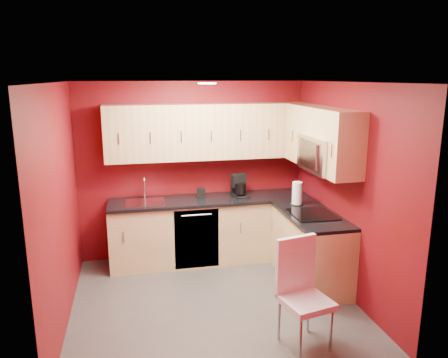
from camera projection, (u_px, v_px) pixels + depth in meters
name	position (u px, v px, depth m)	size (l,w,h in m)	color
floor	(213.00, 301.00, 5.09)	(3.20, 3.20, 0.00)	#474442
ceiling	(212.00, 82.00, 4.52)	(3.20, 3.20, 0.00)	white
wall_back	(193.00, 170.00, 6.23)	(3.20, 3.20, 0.00)	maroon
wall_front	(249.00, 250.00, 3.38)	(3.20, 3.20, 0.00)	maroon
wall_left	(60.00, 207.00, 4.48)	(3.00, 3.00, 0.00)	maroon
wall_right	(346.00, 190.00, 5.14)	(3.00, 3.00, 0.00)	maroon
base_cabinets_back	(211.00, 230.00, 6.18)	(2.80, 0.60, 0.87)	#EACD86
base_cabinets_right	(311.00, 249.00, 5.50)	(0.60, 1.30, 0.87)	#EACD86
countertop_back	(211.00, 200.00, 6.06)	(2.80, 0.63, 0.04)	black
countertop_right	(312.00, 215.00, 5.38)	(0.63, 1.27, 0.04)	black
upper_cabinets_back	(209.00, 131.00, 5.98)	(2.80, 0.35, 0.75)	tan
upper_cabinets_right	(319.00, 132.00, 5.37)	(0.35, 1.55, 0.75)	tan
microwave	(324.00, 154.00, 5.19)	(0.42, 0.76, 0.42)	silver
cooktop	(312.00, 214.00, 5.34)	(0.50, 0.55, 0.01)	black
sink	(145.00, 199.00, 5.88)	(0.52, 0.42, 0.35)	silver
dishwasher_front	(197.00, 239.00, 5.85)	(0.60, 0.02, 0.82)	black
downlight	(207.00, 83.00, 4.81)	(0.20, 0.20, 0.01)	white
coffee_maker	(241.00, 186.00, 6.09)	(0.19, 0.26, 0.32)	black
napkin_holder	(201.00, 193.00, 6.09)	(0.12, 0.12, 0.13)	black
paper_towel	(297.00, 193.00, 5.73)	(0.17, 0.17, 0.30)	white
dining_chair	(306.00, 296.00, 4.14)	(0.43, 0.45, 1.06)	white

